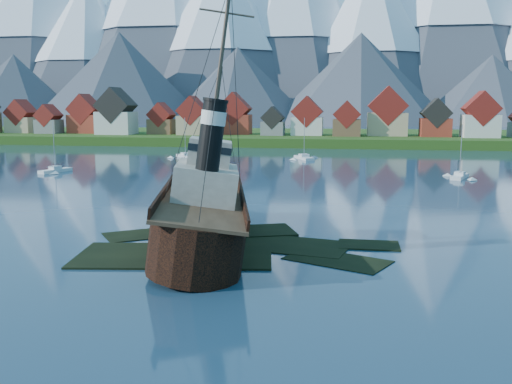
# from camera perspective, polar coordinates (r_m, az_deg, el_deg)

# --- Properties ---
(ground) EXTENTS (1400.00, 1400.00, 0.00)m
(ground) POSITION_cam_1_polar(r_m,az_deg,el_deg) (54.95, -4.52, -6.02)
(ground) COLOR #1C374F
(ground) RESTS_ON ground
(shoal) EXTENTS (31.71, 21.24, 1.14)m
(shoal) POSITION_cam_1_polar(r_m,az_deg,el_deg) (56.69, -2.24, -5.90)
(shoal) COLOR black
(shoal) RESTS_ON ground
(shore_bank) EXTENTS (600.00, 80.00, 3.20)m
(shore_bank) POSITION_cam_1_polar(r_m,az_deg,el_deg) (222.39, 5.93, 5.12)
(shore_bank) COLOR #234112
(shore_bank) RESTS_ON ground
(seawall) EXTENTS (600.00, 2.50, 2.00)m
(seawall) POSITION_cam_1_polar(r_m,az_deg,el_deg) (184.56, 5.24, 4.39)
(seawall) COLOR #3F3D38
(seawall) RESTS_ON ground
(town) EXTENTS (250.96, 16.69, 17.30)m
(town) POSITION_cam_1_polar(r_m,az_deg,el_deg) (208.92, -3.50, 7.39)
(town) COLOR maroon
(town) RESTS_ON ground
(mountains) EXTENTS (965.00, 340.00, 205.00)m
(mountains) POSITION_cam_1_polar(r_m,az_deg,el_deg) (538.32, 8.02, 16.74)
(mountains) COLOR #2D333D
(mountains) RESTS_ON ground
(tugboat_wreck) EXTENTS (7.77, 33.50, 26.54)m
(tugboat_wreck) POSITION_cam_1_polar(r_m,az_deg,el_deg) (58.80, -5.41, -1.74)
(tugboat_wreck) COLOR black
(tugboat_wreck) RESTS_ON ground
(sailboat_b) EXTENTS (4.30, 7.81, 11.03)m
(sailboat_b) POSITION_cam_1_polar(r_m,az_deg,el_deg) (125.45, -19.43, 1.99)
(sailboat_b) COLOR silver
(sailboat_b) RESTS_ON ground
(sailboat_c) EXTENTS (6.88, 8.07, 11.00)m
(sailboat_c) POSITION_cam_1_polar(r_m,az_deg,el_deg) (152.36, -7.07, 3.53)
(sailboat_c) COLOR silver
(sailboat_c) RESTS_ON ground
(sailboat_d) EXTENTS (4.66, 8.01, 10.69)m
(sailboat_d) POSITION_cam_1_polar(r_m,az_deg,el_deg) (115.45, 19.68, 1.42)
(sailboat_d) COLOR silver
(sailboat_d) RESTS_ON ground
(sailboat_e) EXTENTS (6.03, 9.67, 11.04)m
(sailboat_e) POSITION_cam_1_polar(r_m,az_deg,el_deg) (147.38, 4.82, 3.39)
(sailboat_e) COLOR silver
(sailboat_e) RESTS_ON ground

